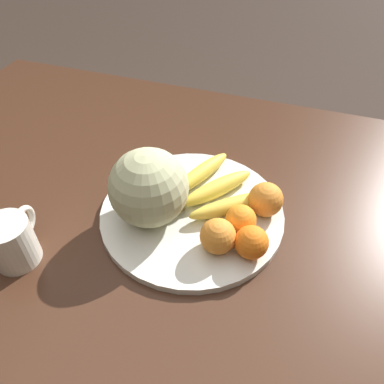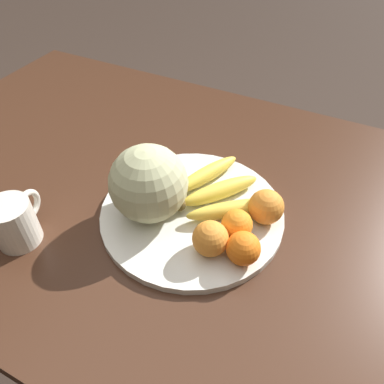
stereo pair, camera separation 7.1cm
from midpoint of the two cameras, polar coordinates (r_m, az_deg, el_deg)
name	(u,v)px [view 1 (the left image)]	position (r m, az deg, el deg)	size (l,w,h in m)	color
ground_plane	(185,347)	(1.45, -2.63, -22.65)	(12.00, 12.00, 0.00)	#382B23
kitchen_table	(181,224)	(0.88, -4.01, -5.04)	(1.51, 0.89, 0.77)	#3D2316
fruit_bowl	(192,212)	(0.76, -2.71, -3.24)	(0.37, 0.37, 0.02)	silver
melon	(149,188)	(0.70, -9.56, 0.53)	(0.15, 0.15, 0.15)	#B2B789
banana_bunch	(216,189)	(0.77, 1.10, 0.32)	(0.23, 0.23, 0.04)	#473819
orange_front_left	(218,236)	(0.66, 0.88, -6.91)	(0.07, 0.07, 0.07)	orange
orange_front_right	(251,242)	(0.66, 5.99, -7.79)	(0.06, 0.06, 0.06)	orange
orange_mid_center	(241,220)	(0.69, 4.53, -4.43)	(0.06, 0.06, 0.06)	orange
orange_back_left	(266,199)	(0.73, 8.44, -1.27)	(0.07, 0.07, 0.07)	orange
produce_tag	(223,214)	(0.74, 2.02, -3.52)	(0.10, 0.04, 0.00)	white
ceramic_mug	(13,241)	(0.75, -28.21, -6.74)	(0.08, 0.12, 0.09)	beige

